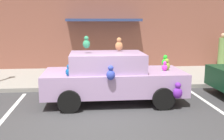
% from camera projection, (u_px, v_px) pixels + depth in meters
% --- Properties ---
extents(ground_plane, '(60.00, 60.00, 0.00)m').
position_uv_depth(ground_plane, '(94.00, 121.00, 6.62)').
color(ground_plane, '#38383A').
extents(sidewalk, '(24.00, 4.00, 0.15)m').
position_uv_depth(sidewalk, '(91.00, 77.00, 11.50)').
color(sidewalk, gray).
rests_on(sidewalk, ground).
extents(storefront_building, '(24.00, 1.25, 6.40)m').
position_uv_depth(storefront_building, '(89.00, 7.00, 13.03)').
color(storefront_building, brown).
rests_on(storefront_building, ground).
extents(parking_stripe_front, '(0.12, 3.60, 0.01)m').
position_uv_depth(parking_stripe_front, '(211.00, 105.00, 7.93)').
color(parking_stripe_front, silver).
rests_on(parking_stripe_front, ground).
extents(parking_stripe_rear, '(0.12, 3.60, 0.01)m').
position_uv_depth(parking_stripe_rear, '(10.00, 111.00, 7.38)').
color(parking_stripe_rear, silver).
rests_on(parking_stripe_rear, ground).
extents(plush_covered_car, '(4.27, 2.09, 2.06)m').
position_uv_depth(plush_covered_car, '(112.00, 77.00, 8.11)').
color(plush_covered_car, '#AC8DBC').
rests_on(plush_covered_car, ground).
extents(teddy_bear_on_sidewalk, '(0.29, 0.24, 0.56)m').
position_uv_depth(teddy_bear_on_sidewalk, '(72.00, 78.00, 9.84)').
color(teddy_bear_on_sidewalk, '#9E723D').
rests_on(teddy_bear_on_sidewalk, sidewalk).
extents(pedestrian_near_shopfront, '(0.40, 0.40, 1.77)m').
position_uv_depth(pedestrian_near_shopfront, '(222.00, 52.00, 13.25)').
color(pedestrian_near_shopfront, '#719950').
rests_on(pedestrian_near_shopfront, sidewalk).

